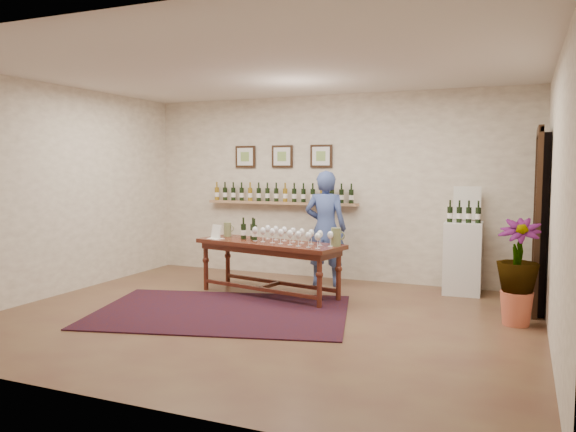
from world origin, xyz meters
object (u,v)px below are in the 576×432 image
at_px(potted_plant, 518,272).
at_px(person, 326,228).
at_px(display_pedestal, 463,258).
at_px(tasting_table, 269,250).

distance_m(potted_plant, person, 2.84).
height_order(display_pedestal, potted_plant, potted_plant).
xyz_separation_m(tasting_table, person, (0.48, 0.90, 0.22)).
distance_m(tasting_table, display_pedestal, 2.62).
height_order(potted_plant, person, person).
height_order(tasting_table, potted_plant, potted_plant).
distance_m(display_pedestal, potted_plant, 1.54).
bearing_deg(person, display_pedestal, -178.09).
relative_size(potted_plant, person, 0.60).
bearing_deg(potted_plant, person, 156.09).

